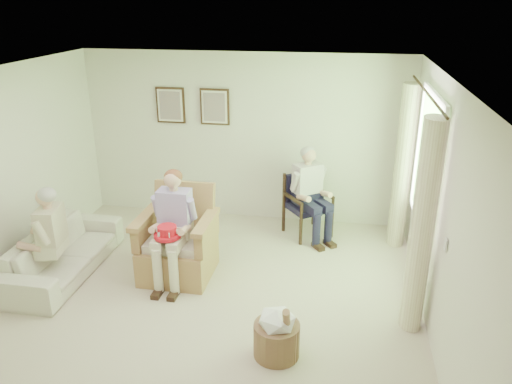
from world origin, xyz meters
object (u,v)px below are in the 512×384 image
wood_armchair (308,202)px  person_dark (308,188)px  wicker_armchair (179,248)px  hatbox (277,333)px  sofa (64,252)px  red_hat (167,233)px  person_wicker (173,219)px  person_sofa (46,233)px

wood_armchair → person_dark: bearing=-126.5°
wicker_armchair → wood_armchair: 2.15m
wicker_armchair → hatbox: bearing=-42.5°
sofa → hatbox: (2.91, -1.13, -0.02)m
wicker_armchair → red_hat: wicker_armchair is taller
red_hat → hatbox: size_ratio=0.47×
red_hat → hatbox: red_hat is taller
person_dark → hatbox: 2.76m
person_wicker → person_sofa: 1.52m
red_hat → person_wicker: bearing=89.1°
person_wicker → person_sofa: size_ratio=1.13×
red_hat → wood_armchair: bearing=50.5°
person_dark → sofa: bearing=171.4°
person_wicker → hatbox: person_wicker is taller
wicker_armchair → red_hat: size_ratio=3.57×
sofa → wood_armchair: bearing=-60.0°
red_hat → hatbox: bearing=-34.7°
person_sofa → hatbox: (2.91, -0.84, -0.43)m
sofa → person_dark: (3.00, 1.58, 0.49)m
sofa → red_hat: bearing=-94.8°
wicker_armchair → wood_armchair: wicker_armchair is taller
wicker_armchair → sofa: bearing=-170.5°
person_wicker → person_dark: person_wicker is taller
wood_armchair → person_sofa: person_sofa is taller
sofa → person_wicker: bearing=-87.0°
person_dark → hatbox: (-0.09, -2.71, -0.51)m
sofa → hatbox: size_ratio=2.86×
person_sofa → red_hat: bearing=86.9°
person_wicker → wicker_armchair: bearing=90.7°
wicker_armchair → person_sofa: (-1.47, -0.52, 0.33)m
wood_armchair → sofa: wood_armchair is taller
person_dark → wood_armchair: bearing=53.5°
wood_armchair → person_wicker: (-1.53, -1.66, 0.34)m
wicker_armchair → red_hat: (-0.00, -0.35, 0.39)m
wicker_armchair → wood_armchair: bearing=45.2°
sofa → red_hat: 1.54m
person_dark → person_sofa: person_dark is taller
sofa → hatbox: hatbox is taller
person_wicker → person_sofa: bearing=-165.3°
sofa → hatbox: 3.12m
person_dark → person_sofa: bearing=175.5°
person_dark → red_hat: size_ratio=4.16×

